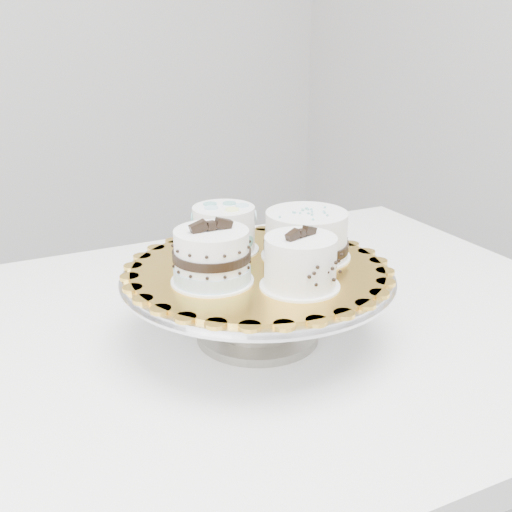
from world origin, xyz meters
TOP-DOWN VIEW (x-y plane):
  - table at (0.14, 0.06)m, footprint 1.40×1.05m
  - cake_stand at (0.20, 0.00)m, footprint 0.38×0.38m
  - cake_board at (0.20, 0.00)m, footprint 0.43×0.43m
  - cake_swirl at (0.20, -0.08)m, footprint 0.10×0.10m
  - cake_banded at (0.12, -0.00)m, footprint 0.11×0.11m
  - cake_dots at (0.20, 0.09)m, footprint 0.12×0.12m
  - cake_ribbon at (0.28, -0.00)m, footprint 0.14×0.14m

SIDE VIEW (x-z plane):
  - table at x=0.14m, z-range 0.30..1.05m
  - cake_stand at x=0.20m, z-range 0.77..0.87m
  - cake_board at x=0.20m, z-range 0.85..0.86m
  - cake_ribbon at x=0.28m, z-range 0.85..0.92m
  - cake_swirl at x=0.20m, z-range 0.85..0.93m
  - cake_banded at x=0.12m, z-range 0.85..0.94m
  - cake_dots at x=0.20m, z-range 0.86..0.93m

